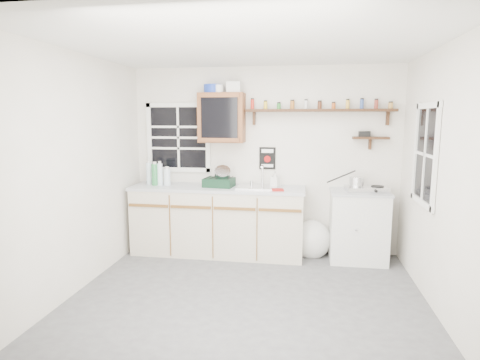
# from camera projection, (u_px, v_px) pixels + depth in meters

# --- Properties ---
(room) EXTENTS (3.64, 3.24, 2.54)m
(room) POSITION_uv_depth(u_px,v_px,m) (247.00, 177.00, 3.91)
(room) COLOR #48484A
(room) RESTS_ON ground
(main_cabinet) EXTENTS (2.31, 0.63, 0.92)m
(main_cabinet) POSITION_uv_depth(u_px,v_px,m) (218.00, 220.00, 5.39)
(main_cabinet) COLOR #BBB29B
(main_cabinet) RESTS_ON floor
(right_cabinet) EXTENTS (0.73, 0.57, 0.91)m
(right_cabinet) POSITION_uv_depth(u_px,v_px,m) (358.00, 226.00, 5.13)
(right_cabinet) COLOR silver
(right_cabinet) RESTS_ON floor
(sink) EXTENTS (0.52, 0.44, 0.29)m
(sink) POSITION_uv_depth(u_px,v_px,m) (258.00, 187.00, 5.24)
(sink) COLOR silver
(sink) RESTS_ON main_cabinet
(upper_cabinet) EXTENTS (0.60, 0.32, 0.65)m
(upper_cabinet) POSITION_uv_depth(u_px,v_px,m) (222.00, 118.00, 5.32)
(upper_cabinet) COLOR brown
(upper_cabinet) RESTS_ON wall_back
(upper_cabinet_clutter) EXTENTS (0.49, 0.24, 0.14)m
(upper_cabinet_clutter) POSITION_uv_depth(u_px,v_px,m) (220.00, 88.00, 5.26)
(upper_cabinet_clutter) COLOR #17319A
(upper_cabinet_clutter) RESTS_ON upper_cabinet
(spice_shelf) EXTENTS (1.91, 0.18, 0.35)m
(spice_shelf) POSITION_uv_depth(u_px,v_px,m) (320.00, 110.00, 5.17)
(spice_shelf) COLOR black
(spice_shelf) RESTS_ON wall_back
(secondary_shelf) EXTENTS (0.45, 0.16, 0.24)m
(secondary_shelf) POSITION_uv_depth(u_px,v_px,m) (369.00, 137.00, 5.14)
(secondary_shelf) COLOR black
(secondary_shelf) RESTS_ON wall_back
(warning_sign) EXTENTS (0.22, 0.02, 0.30)m
(warning_sign) POSITION_uv_depth(u_px,v_px,m) (267.00, 158.00, 5.45)
(warning_sign) COLOR black
(warning_sign) RESTS_ON wall_back
(window_back) EXTENTS (0.93, 0.03, 0.98)m
(window_back) POSITION_uv_depth(u_px,v_px,m) (178.00, 138.00, 5.60)
(window_back) COLOR black
(window_back) RESTS_ON wall_back
(window_right) EXTENTS (0.03, 0.78, 1.08)m
(window_right) POSITION_uv_depth(u_px,v_px,m) (426.00, 155.00, 4.14)
(window_right) COLOR black
(window_right) RESTS_ON wall_back
(water_bottles) EXTENTS (0.36, 0.15, 0.33)m
(water_bottles) POSITION_uv_depth(u_px,v_px,m) (158.00, 174.00, 5.44)
(water_bottles) COLOR silver
(water_bottles) RESTS_ON main_cabinet
(dish_rack) EXTENTS (0.41, 0.33, 0.29)m
(dish_rack) POSITION_uv_depth(u_px,v_px,m) (220.00, 180.00, 5.31)
(dish_rack) COLOR black
(dish_rack) RESTS_ON main_cabinet
(soap_bottle) EXTENTS (0.12, 0.13, 0.21)m
(soap_bottle) POSITION_uv_depth(u_px,v_px,m) (275.00, 179.00, 5.26)
(soap_bottle) COLOR silver
(soap_bottle) RESTS_ON main_cabinet
(rag) EXTENTS (0.17, 0.15, 0.02)m
(rag) POSITION_uv_depth(u_px,v_px,m) (277.00, 190.00, 5.03)
(rag) COLOR maroon
(rag) RESTS_ON main_cabinet
(hotplate) EXTENTS (0.54, 0.34, 0.07)m
(hotplate) POSITION_uv_depth(u_px,v_px,m) (367.00, 189.00, 5.02)
(hotplate) COLOR silver
(hotplate) RESTS_ON right_cabinet
(saucepan) EXTENTS (0.45, 0.20, 0.19)m
(saucepan) POSITION_uv_depth(u_px,v_px,m) (356.00, 182.00, 5.03)
(saucepan) COLOR silver
(saucepan) RESTS_ON hotplate
(trash_bag) EXTENTS (0.46, 0.42, 0.53)m
(trash_bag) POSITION_uv_depth(u_px,v_px,m) (311.00, 239.00, 5.33)
(trash_bag) COLOR silver
(trash_bag) RESTS_ON floor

